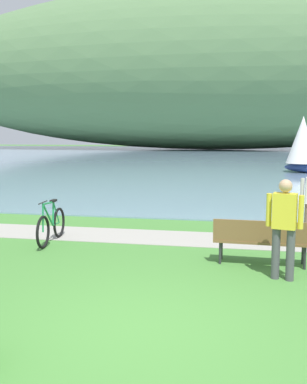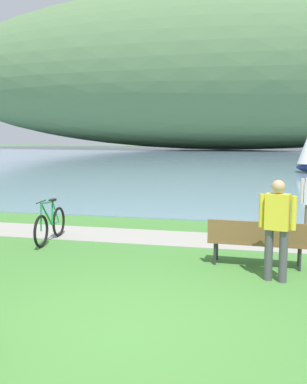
% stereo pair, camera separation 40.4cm
% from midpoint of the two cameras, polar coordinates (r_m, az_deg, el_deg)
% --- Properties ---
extents(ground_plane, '(200.00, 200.00, 0.00)m').
position_cam_midpoint_polar(ground_plane, '(5.81, -4.39, -17.37)').
color(ground_plane, '#478438').
extents(bay_water, '(180.00, 80.00, 0.04)m').
position_cam_midpoint_polar(bay_water, '(52.33, 9.38, 4.68)').
color(bay_water, '#7A99B2').
rests_on(bay_water, ground).
extents(distant_hillside, '(106.94, 28.00, 26.75)m').
position_cam_midpoint_polar(distant_hillside, '(75.72, 7.33, 15.71)').
color(distant_hillside, '#567A4C').
rests_on(distant_hillside, bay_water).
extents(shoreline_path, '(60.00, 1.50, 0.01)m').
position_cam_midpoint_polar(shoreline_path, '(10.40, 2.82, -6.08)').
color(shoreline_path, '#A39E93').
rests_on(shoreline_path, ground).
extents(park_bench_near_camera, '(1.82, 0.55, 0.88)m').
position_cam_midpoint_polar(park_bench_near_camera, '(8.40, 12.65, -5.91)').
color(park_bench_near_camera, brown).
rests_on(park_bench_near_camera, ground).
extents(bicycle_leaning_near_bench, '(0.19, 1.77, 1.01)m').
position_cam_midpoint_polar(bicycle_leaning_near_bench, '(10.25, -14.31, -4.26)').
color(bicycle_leaning_near_bench, black).
rests_on(bicycle_leaning_near_bench, ground).
extents(person_on_the_grass, '(0.59, 0.31, 1.71)m').
position_cam_midpoint_polar(person_on_the_grass, '(7.57, 15.24, -3.92)').
color(person_on_the_grass, '#4C4C51').
rests_on(person_on_the_grass, ground).
extents(sailboat_nearest_to_shore, '(3.11, 3.21, 3.95)m').
position_cam_midpoint_polar(sailboat_nearest_to_shore, '(29.73, 18.58, 6.02)').
color(sailboat_nearest_to_shore, navy).
rests_on(sailboat_nearest_to_shore, bay_water).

